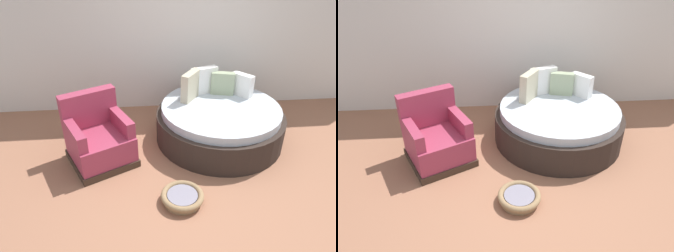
% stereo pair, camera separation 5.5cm
% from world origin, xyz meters
% --- Properties ---
extents(ground_plane, '(8.00, 8.00, 0.02)m').
position_xyz_m(ground_plane, '(0.00, 0.00, -0.01)').
color(ground_plane, '#936047').
extents(back_wall, '(8.00, 0.12, 3.07)m').
position_xyz_m(back_wall, '(0.00, 2.19, 1.54)').
color(back_wall, silver).
rests_on(back_wall, ground_plane).
extents(round_daybed, '(1.90, 1.90, 0.98)m').
position_xyz_m(round_daybed, '(0.49, 0.96, 0.29)').
color(round_daybed, '#2D231E').
rests_on(round_daybed, ground_plane).
extents(red_armchair, '(1.07, 1.07, 0.94)m').
position_xyz_m(red_armchair, '(-1.27, 0.57, 0.33)').
color(red_armchair, '#38281E').
rests_on(red_armchair, ground_plane).
extents(pet_basket, '(0.51, 0.51, 0.13)m').
position_xyz_m(pet_basket, '(-0.24, -0.37, 0.07)').
color(pet_basket, '#8E704C').
rests_on(pet_basket, ground_plane).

